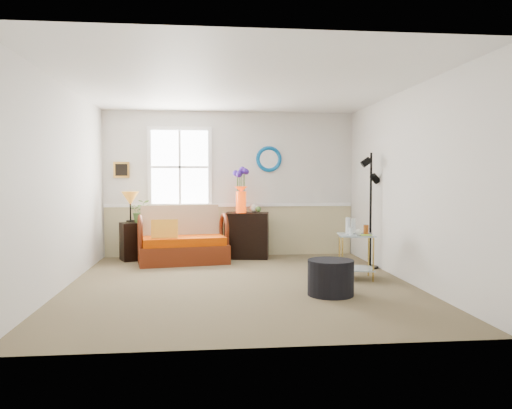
{
  "coord_description": "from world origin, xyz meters",
  "views": [
    {
      "loc": [
        -0.47,
        -6.52,
        1.4
      ],
      "look_at": [
        0.23,
        0.2,
        1.05
      ],
      "focal_mm": 35.0,
      "sensor_mm": 36.0,
      "label": 1
    }
  ],
  "objects": [
    {
      "name": "flower_vase",
      "position": [
        0.17,
        2.17,
        1.19
      ],
      "size": [
        0.3,
        0.3,
        0.77
      ],
      "primitive_type": null,
      "rotation": [
        0.0,
        0.0,
        -0.46
      ],
      "color": "#F73C06",
      "rests_on": "cabinet"
    },
    {
      "name": "window",
      "position": [
        -0.9,
        2.47,
        1.6
      ],
      "size": [
        1.14,
        0.06,
        1.44
      ],
      "primitive_type": null,
      "color": "white",
      "rests_on": "walls"
    },
    {
      "name": "potted_plant",
      "position": [
        -1.56,
        2.16,
        0.8
      ],
      "size": [
        0.4,
        0.43,
        0.31
      ],
      "primitive_type": "imported",
      "rotation": [
        0.0,
        0.0,
        0.11
      ],
      "color": "#43652C",
      "rests_on": "lamp_stand"
    },
    {
      "name": "chair_rail",
      "position": [
        0.0,
        2.47,
        0.92
      ],
      "size": [
        4.46,
        0.04,
        0.06
      ],
      "primitive_type": "cube",
      "color": "white",
      "rests_on": "walls"
    },
    {
      "name": "ottoman",
      "position": [
        1.03,
        -0.73,
        0.21
      ],
      "size": [
        0.61,
        0.61,
        0.43
      ],
      "primitive_type": "cylinder",
      "rotation": [
        0.0,
        0.0,
        0.11
      ],
      "color": "black",
      "rests_on": "floor"
    },
    {
      "name": "walls",
      "position": [
        0.0,
        0.0,
        1.3
      ],
      "size": [
        4.51,
        5.01,
        2.6
      ],
      "color": "silver",
      "rests_on": "floor"
    },
    {
      "name": "throw_pillow",
      "position": [
        -1.11,
        1.6,
        0.52
      ],
      "size": [
        0.43,
        0.12,
        0.43
      ],
      "primitive_type": null,
      "rotation": [
        0.0,
        0.0,
        0.03
      ],
      "color": "orange",
      "rests_on": "loveseat"
    },
    {
      "name": "ceiling",
      "position": [
        0.0,
        0.0,
        2.6
      ],
      "size": [
        4.5,
        5.0,
        0.01
      ],
      "primitive_type": "cube",
      "color": "white",
      "rests_on": "walls"
    },
    {
      "name": "table_lamp",
      "position": [
        -1.73,
        2.14,
        0.91
      ],
      "size": [
        0.4,
        0.4,
        0.53
      ],
      "primitive_type": null,
      "rotation": [
        0.0,
        0.0,
        0.52
      ],
      "color": "#C6761F",
      "rests_on": "lamp_stand"
    },
    {
      "name": "picture",
      "position": [
        -1.92,
        2.48,
        1.55
      ],
      "size": [
        0.28,
        0.03,
        0.28
      ],
      "primitive_type": "cube",
      "color": "#BE8433",
      "rests_on": "walls"
    },
    {
      "name": "side_table",
      "position": [
        1.63,
        0.2,
        0.31
      ],
      "size": [
        0.57,
        0.57,
        0.62
      ],
      "primitive_type": null,
      "rotation": [
        0.0,
        0.0,
        -0.17
      ],
      "color": "gold",
      "rests_on": "floor"
    },
    {
      "name": "floor_lamp",
      "position": [
        2.1,
        0.97,
        0.9
      ],
      "size": [
        0.26,
        0.26,
        1.8
      ],
      "primitive_type": null,
      "rotation": [
        0.0,
        0.0,
        -0.02
      ],
      "color": "black",
      "rests_on": "floor"
    },
    {
      "name": "floor",
      "position": [
        0.0,
        0.0,
        0.0
      ],
      "size": [
        4.5,
        5.0,
        0.01
      ],
      "primitive_type": "cube",
      "color": "brown",
      "rests_on": "ground"
    },
    {
      "name": "loveseat",
      "position": [
        -0.82,
        1.77,
        0.47
      ],
      "size": [
        1.56,
        1.05,
        0.94
      ],
      "primitive_type": null,
      "rotation": [
        0.0,
        0.0,
        0.17
      ],
      "color": "#571D07",
      "rests_on": "floor"
    },
    {
      "name": "tabletop_items",
      "position": [
        1.67,
        0.22,
        0.74
      ],
      "size": [
        0.41,
        0.41,
        0.23
      ],
      "primitive_type": null,
      "rotation": [
        0.0,
        0.0,
        0.09
      ],
      "color": "silver",
      "rests_on": "side_table"
    },
    {
      "name": "wainscot",
      "position": [
        0.0,
        2.48,
        0.45
      ],
      "size": [
        4.46,
        0.02,
        0.9
      ],
      "primitive_type": "cube",
      "color": "tan",
      "rests_on": "walls"
    },
    {
      "name": "lamp_stand",
      "position": [
        -1.7,
        2.13,
        0.32
      ],
      "size": [
        0.47,
        0.47,
        0.64
      ],
      "primitive_type": null,
      "rotation": [
        0.0,
        0.0,
        0.38
      ],
      "color": "black",
      "rests_on": "floor"
    },
    {
      "name": "cabinet",
      "position": [
        0.27,
        2.17,
        0.4
      ],
      "size": [
        0.82,
        0.6,
        0.8
      ],
      "primitive_type": null,
      "rotation": [
        0.0,
        0.0,
        -0.17
      ],
      "color": "black",
      "rests_on": "floor"
    },
    {
      "name": "mirror",
      "position": [
        0.7,
        2.48,
        1.75
      ],
      "size": [
        0.47,
        0.07,
        0.47
      ],
      "primitive_type": "torus",
      "rotation": [
        1.57,
        0.0,
        0.0
      ],
      "color": "#0070B6",
      "rests_on": "walls"
    }
  ]
}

